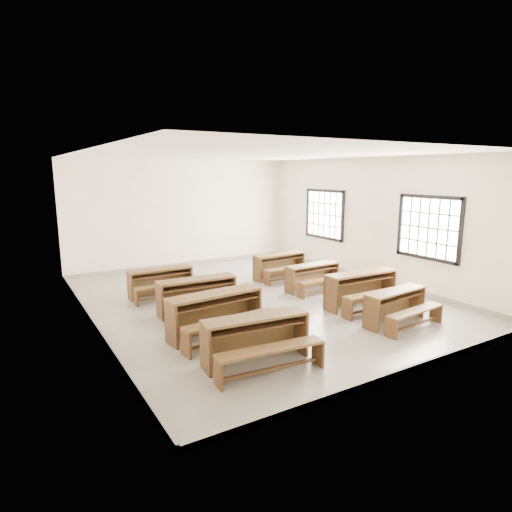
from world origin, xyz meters
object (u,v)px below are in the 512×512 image
desk_set_2 (198,293)px  desk_set_3 (161,280)px  desk_set_0 (257,337)px  desk_set_1 (217,311)px  desk_set_7 (280,264)px  desk_set_4 (397,305)px  desk_set_5 (363,287)px  desk_set_6 (314,275)px

desk_set_2 → desk_set_3: bearing=101.0°
desk_set_0 → desk_set_2: (0.18, 2.62, -0.01)m
desk_set_1 → desk_set_7: size_ratio=1.17×
desk_set_1 → desk_set_3: 2.85m
desk_set_0 → desk_set_4: desk_set_0 is taller
desk_set_4 → desk_set_5: (0.18, 1.08, 0.06)m
desk_set_2 → desk_set_4: bearing=-38.3°
desk_set_1 → desk_set_2: desk_set_1 is taller
desk_set_5 → desk_set_6: bearing=93.7°
desk_set_6 → desk_set_7: desk_set_7 is taller
desk_set_1 → desk_set_3: (-0.03, 2.85, -0.07)m
desk_set_1 → desk_set_5: (3.37, -0.11, -0.01)m
desk_set_3 → desk_set_4: 5.17m
desk_set_2 → desk_set_3: (-0.25, 1.54, -0.04)m
desk_set_2 → desk_set_6: size_ratio=1.13×
desk_set_0 → desk_set_5: bearing=24.9°
desk_set_4 → desk_set_5: size_ratio=0.88×
desk_set_1 → desk_set_6: desk_set_1 is taller
desk_set_7 → desk_set_1: bearing=-141.9°
desk_set_2 → desk_set_5: bearing=-22.4°
desk_set_1 → desk_set_0: bearing=-93.3°
desk_set_1 → desk_set_4: 3.41m
desk_set_3 → desk_set_7: bearing=-0.1°
desk_set_5 → desk_set_2: bearing=157.3°
desk_set_3 → desk_set_4: desk_set_3 is taller
desk_set_0 → desk_set_1: 1.30m
desk_set_0 → desk_set_2: bearing=91.3°
desk_set_0 → desk_set_6: size_ratio=1.17×
desk_set_4 → desk_set_7: size_ratio=0.98×
desk_set_6 → desk_set_7: (-0.03, 1.39, 0.02)m
desk_set_3 → desk_set_6: desk_set_3 is taller
desk_set_0 → desk_set_7: desk_set_0 is taller
desk_set_6 → desk_set_7: size_ratio=0.95×
desk_set_0 → desk_set_3: (-0.06, 4.15, -0.04)m
desk_set_0 → desk_set_4: (3.16, 0.11, -0.05)m
desk_set_5 → desk_set_4: bearing=-97.9°
desk_set_2 → desk_set_5: (3.15, -1.43, 0.02)m
desk_set_7 → desk_set_2: bearing=-156.2°
desk_set_4 → desk_set_6: (0.13, 2.66, -0.00)m
desk_set_3 → desk_set_7: 3.32m
desk_set_1 → desk_set_3: desk_set_1 is taller
desk_set_1 → desk_set_5: bearing=-6.7°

